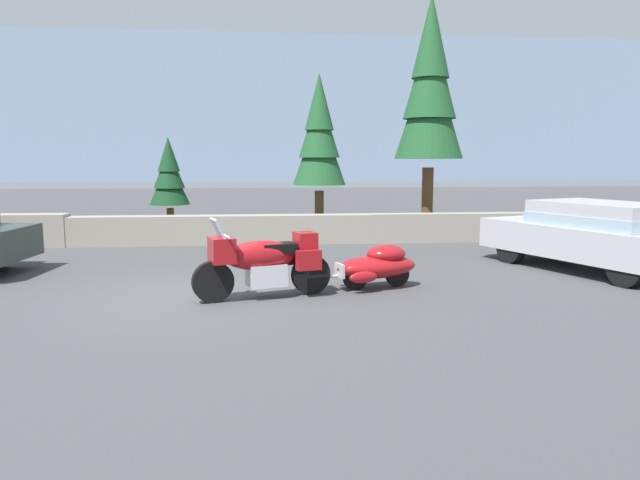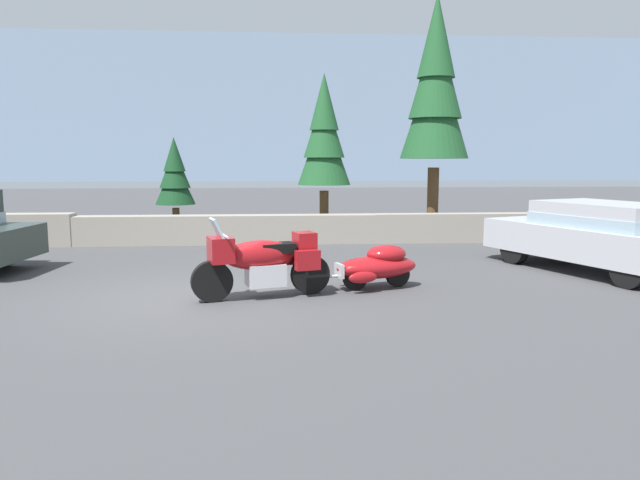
% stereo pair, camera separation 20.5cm
% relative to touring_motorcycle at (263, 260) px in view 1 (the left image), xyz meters
% --- Properties ---
extents(ground_plane, '(80.00, 80.00, 0.00)m').
position_rel_touring_motorcycle_xyz_m(ground_plane, '(-1.09, 0.14, -0.62)').
color(ground_plane, '#424244').
extents(stone_guard_wall, '(24.00, 0.61, 0.86)m').
position_rel_touring_motorcycle_xyz_m(stone_guard_wall, '(-1.70, 6.36, -0.22)').
color(stone_guard_wall, gray).
rests_on(stone_guard_wall, ground).
extents(distant_ridgeline, '(240.00, 80.00, 16.00)m').
position_rel_touring_motorcycle_xyz_m(distant_ridgeline, '(-1.09, 96.34, 7.38)').
color(distant_ridgeline, '#7F93AD').
rests_on(distant_ridgeline, ground).
extents(touring_motorcycle, '(2.26, 1.13, 1.33)m').
position_rel_touring_motorcycle_xyz_m(touring_motorcycle, '(0.00, 0.00, 0.00)').
color(touring_motorcycle, black).
rests_on(touring_motorcycle, ground).
extents(car_shaped_trailer, '(2.21, 1.10, 0.76)m').
position_rel_touring_motorcycle_xyz_m(car_shaped_trailer, '(2.00, 0.58, -0.21)').
color(car_shaped_trailer, black).
rests_on(car_shaped_trailer, ground).
extents(sedan_at_right_edge, '(3.29, 4.85, 1.41)m').
position_rel_touring_motorcycle_xyz_m(sedan_at_right_edge, '(6.65, 1.73, 0.15)').
color(sedan_at_right_edge, black).
rests_on(sedan_at_right_edge, ground).
extents(pine_tree_tall, '(2.01, 2.01, 7.03)m').
position_rel_touring_motorcycle_xyz_m(pine_tree_tall, '(4.92, 7.85, 3.78)').
color(pine_tree_tall, brown).
rests_on(pine_tree_tall, ground).
extents(pine_tree_secondary, '(1.16, 1.16, 2.92)m').
position_rel_touring_motorcycle_xyz_m(pine_tree_secondary, '(-2.74, 8.17, 1.20)').
color(pine_tree_secondary, brown).
rests_on(pine_tree_secondary, ground).
extents(pine_tree_far_right, '(1.53, 1.53, 4.71)m').
position_rel_touring_motorcycle_xyz_m(pine_tree_far_right, '(1.63, 7.64, 2.33)').
color(pine_tree_far_right, brown).
rests_on(pine_tree_far_right, ground).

